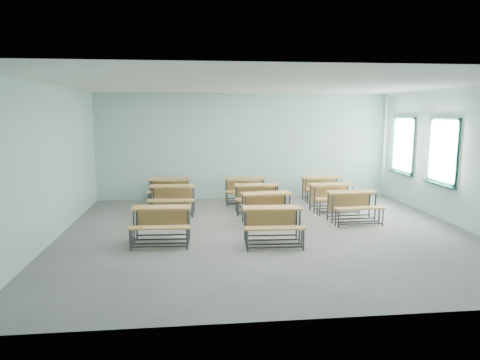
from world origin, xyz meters
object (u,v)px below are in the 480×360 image
object	(u,v)px
desk_unit_r2c0	(172,195)
desk_unit_r3c0	(169,187)
desk_unit_r3c1	(245,187)
desk_unit_r1c2	(353,202)
desk_unit_r2c2	(333,193)
desk_unit_r2c1	(257,194)
desk_unit_r3c2	(323,185)
desk_unit_r1c1	(267,203)
desk_unit_r0c1	(273,220)
desk_unit_r0c0	(161,219)

from	to	relation	value
desk_unit_r2c0	desk_unit_r3c0	size ratio (longest dim) A/B	1.03
desk_unit_r2c0	desk_unit_r3c1	world-z (taller)	same
desk_unit_r1c2	desk_unit_r3c1	world-z (taller)	same
desk_unit_r1c2	desk_unit_r3c0	distance (m)	5.20
desk_unit_r2c0	desk_unit_r2c2	size ratio (longest dim) A/B	0.99
desk_unit_r2c1	desk_unit_r3c0	bearing A→B (deg)	153.45
desk_unit_r1c2	desk_unit_r2c0	xyz separation A→B (m)	(-4.38, 1.37, 0.00)
desk_unit_r3c1	desk_unit_r3c2	size ratio (longest dim) A/B	1.01
desk_unit_r1c1	desk_unit_r2c1	world-z (taller)	same
desk_unit_r1c1	desk_unit_r1c2	bearing A→B (deg)	-8.76
desk_unit_r0c1	desk_unit_r2c0	world-z (taller)	same
desk_unit_r0c0	desk_unit_r3c0	world-z (taller)	same
desk_unit_r0c0	desk_unit_r3c2	size ratio (longest dim) A/B	1.02
desk_unit_r0c1	desk_unit_r3c1	bearing A→B (deg)	93.89
desk_unit_r2c0	desk_unit_r2c1	size ratio (longest dim) A/B	1.02
desk_unit_r2c0	desk_unit_r1c2	bearing A→B (deg)	-13.41
desk_unit_r1c2	desk_unit_r2c2	distance (m)	1.15
desk_unit_r2c2	desk_unit_r3c1	xyz separation A→B (m)	(-2.21, 1.29, 0.00)
desk_unit_r1c1	desk_unit_r3c2	world-z (taller)	same
desk_unit_r3c1	desk_unit_r3c2	world-z (taller)	same
desk_unit_r1c2	desk_unit_r2c0	bearing A→B (deg)	160.54
desk_unit_r2c1	desk_unit_r3c0	size ratio (longest dim) A/B	1.01
desk_unit_r2c0	desk_unit_r2c2	world-z (taller)	same
desk_unit_r2c1	desk_unit_r3c2	size ratio (longest dim) A/B	1.01
desk_unit_r2c1	desk_unit_r2c2	bearing A→B (deg)	-1.77
desk_unit_r0c1	desk_unit_r3c0	world-z (taller)	same
desk_unit_r3c0	desk_unit_r1c2	bearing A→B (deg)	-28.41
desk_unit_r0c0	desk_unit_r1c2	xyz separation A→B (m)	(4.48, 1.22, 0.00)
desk_unit_r0c0	desk_unit_r2c0	bearing A→B (deg)	90.59
desk_unit_r1c2	desk_unit_r2c1	distance (m)	2.51
desk_unit_r0c1	desk_unit_r2c0	xyz separation A→B (m)	(-2.12, 2.87, 0.00)
desk_unit_r0c0	desk_unit_r0c1	bearing A→B (deg)	-4.34
desk_unit_r0c0	desk_unit_r1c1	xyz separation A→B (m)	(2.39, 1.29, 0.00)
desk_unit_r2c2	desk_unit_r1c2	bearing A→B (deg)	-88.46
desk_unit_r3c1	desk_unit_r1c1	bearing A→B (deg)	-82.16
desk_unit_r3c2	desk_unit_r0c1	bearing A→B (deg)	-120.52
desk_unit_r1c2	desk_unit_r2c1	size ratio (longest dim) A/B	1.00
desk_unit_r2c1	desk_unit_r2c2	xyz separation A→B (m)	(2.03, -0.13, 0.00)
desk_unit_r2c0	desk_unit_r3c1	bearing A→B (deg)	31.68
desk_unit_r1c2	desk_unit_r3c0	world-z (taller)	same
desk_unit_r0c0	desk_unit_r1c1	world-z (taller)	same
desk_unit_r3c0	desk_unit_r2c2	bearing A→B (deg)	-16.71
desk_unit_r1c1	desk_unit_r3c0	bearing A→B (deg)	127.17
desk_unit_r2c0	desk_unit_r3c2	distance (m)	4.54
desk_unit_r1c1	desk_unit_r2c1	distance (m)	1.22
desk_unit_r2c0	desk_unit_r3c2	size ratio (longest dim) A/B	1.03
desk_unit_r0c1	desk_unit_r2c2	bearing A→B (deg)	53.96
desk_unit_r2c2	desk_unit_r3c2	distance (m)	1.37
desk_unit_r0c1	desk_unit_r3c2	xyz separation A→B (m)	(2.28, 4.01, 0.00)
desk_unit_r3c0	desk_unit_r3c2	xyz separation A→B (m)	(4.54, -0.06, 0.00)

